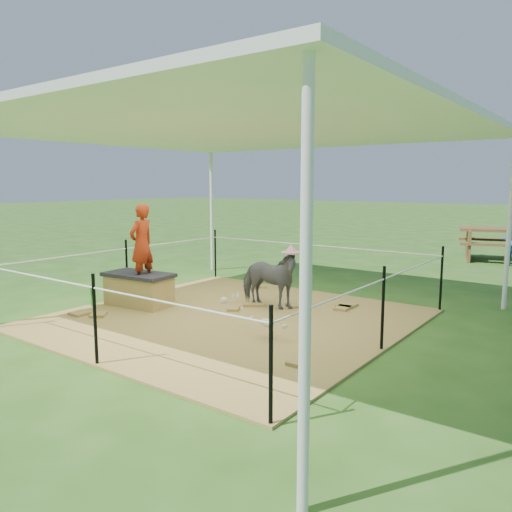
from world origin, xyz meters
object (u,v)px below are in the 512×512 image
Objects in this scene: woman at (141,238)px; green_bottle at (93,297)px; straw_bale at (139,291)px; picnic_table_near at (501,245)px; pony at (268,279)px; foal at (267,321)px.

woman is 4.32× the size of green_bottle.
straw_bale is 0.53× the size of picnic_table_near.
picnic_table_near reaches higher than straw_bale.
pony is (2.27, 1.52, 0.30)m from green_bottle.
picnic_table_near is (3.60, 8.54, 0.15)m from straw_bale.
woman is at bearing 0.00° from straw_bale.
green_bottle is at bearing -60.83° from woman.
woman reaches higher than foal.
picnic_table_near is (4.15, 8.99, 0.23)m from green_bottle.
straw_bale is 9.27m from picnic_table_near.
green_bottle is at bearing -151.73° from foal.
foal is at bearing -4.04° from straw_bale.
woman is 2.64m from foal.
straw_bale is 0.85m from woman.
foal is at bearing 4.86° from green_bottle.
straw_bale is 0.72m from green_bottle.
pony reaches higher than foal.
pony is 1.55m from foal.
straw_bale is at bearing 118.09° from pony.
green_bottle is at bearing 119.98° from pony.
foal is 8.78m from picnic_table_near.
foal is at bearing -112.73° from picnic_table_near.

